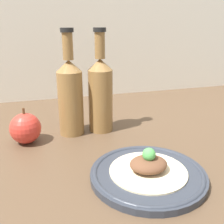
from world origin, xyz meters
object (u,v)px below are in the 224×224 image
object	(u,v)px
plated_food	(148,166)
cider_bottle_left	(70,95)
plate	(148,174)
apple	(25,128)
cider_bottle_right	(101,93)

from	to	relation	value
plated_food	cider_bottle_left	distance (cm)	33.20
plate	apple	distance (cm)	36.97
cider_bottle_left	apple	world-z (taller)	cider_bottle_left
cider_bottle_left	apple	xyz separation A→B (cm)	(-13.39, -3.07, -7.85)
cider_bottle_left	plated_food	bearing A→B (deg)	-67.27
plate	apple	bearing A→B (deg)	134.30
plate	cider_bottle_left	bearing A→B (deg)	112.73
plate	plated_food	distance (cm)	2.00
cider_bottle_left	apple	size ratio (longest dim) A/B	3.02
cider_bottle_right	apple	size ratio (longest dim) A/B	3.02
cider_bottle_right	apple	world-z (taller)	cider_bottle_right
cider_bottle_left	cider_bottle_right	xyz separation A→B (cm)	(9.18, 0.00, 0.00)
plated_food	cider_bottle_left	world-z (taller)	cider_bottle_left
plated_food	cider_bottle_right	bearing A→B (deg)	96.09
plated_food	cider_bottle_left	xyz separation A→B (cm)	(-12.32, 29.42, 9.22)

